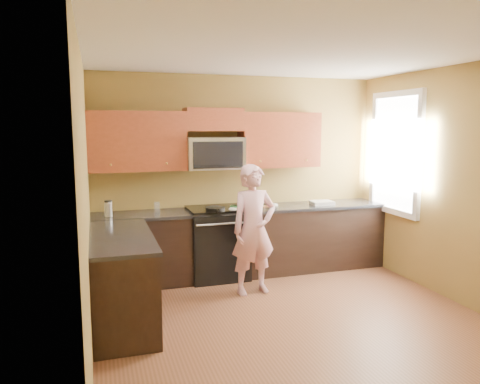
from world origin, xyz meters
name	(u,v)px	position (x,y,z in m)	size (l,w,h in m)	color
floor	(296,323)	(0.00, 0.00, 0.00)	(4.00, 4.00, 0.00)	brown
ceiling	(301,53)	(0.00, 0.00, 2.70)	(4.00, 4.00, 0.00)	white
wall_back	(239,174)	(0.00, 2.00, 1.35)	(4.00, 4.00, 0.00)	brown
wall_front	(444,241)	(0.00, -2.00, 1.35)	(4.00, 4.00, 0.00)	brown
wall_left	(86,204)	(-2.00, 0.00, 1.35)	(4.00, 4.00, 0.00)	brown
wall_right	(462,186)	(2.00, 0.00, 1.35)	(4.00, 4.00, 0.00)	brown
cabinet_back_run	(245,242)	(0.00, 1.70, 0.44)	(4.00, 0.60, 0.88)	black
cabinet_left_run	(122,280)	(-1.70, 0.60, 0.44)	(0.60, 1.60, 0.88)	black
countertop_back	(245,209)	(0.00, 1.69, 0.90)	(4.00, 0.62, 0.04)	black
countertop_left	(121,237)	(-1.69, 0.60, 0.90)	(0.62, 1.60, 0.04)	black
stove	(217,243)	(-0.40, 1.68, 0.47)	(0.76, 0.65, 0.95)	black
microwave	(214,169)	(-0.40, 1.80, 1.45)	(0.76, 0.40, 0.42)	silver
upper_cab_left	(138,171)	(-1.39, 1.83, 1.45)	(1.22, 0.33, 0.75)	brown
upper_cab_right	(279,167)	(0.54, 1.83, 1.45)	(1.12, 0.33, 0.75)	brown
upper_cab_over_mw	(213,120)	(-0.40, 1.83, 2.10)	(0.76, 0.33, 0.30)	brown
window	(396,153)	(1.98, 1.20, 1.65)	(0.06, 1.06, 1.66)	white
woman	(254,229)	(-0.13, 0.99, 0.78)	(0.57, 0.38, 1.57)	pink
frying_pan	(215,211)	(-0.49, 1.42, 0.95)	(0.25, 0.44, 0.06)	black
butter_tub	(235,211)	(-0.20, 1.51, 0.92)	(0.13, 0.13, 0.09)	yellow
toast_slice	(264,207)	(0.26, 1.67, 0.93)	(0.11, 0.11, 0.01)	#B27F47
napkin_a	(233,209)	(-0.24, 1.48, 0.95)	(0.11, 0.12, 0.06)	silver
napkin_b	(274,206)	(0.37, 1.58, 0.95)	(0.12, 0.13, 0.07)	silver
dish_towel	(322,203)	(1.12, 1.64, 0.95)	(0.30, 0.24, 0.05)	white
travel_mug	(109,216)	(-1.78, 1.63, 0.92)	(0.09, 0.09, 0.20)	silver
glass_a	(157,207)	(-1.17, 1.81, 0.98)	(0.07, 0.07, 0.12)	silver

